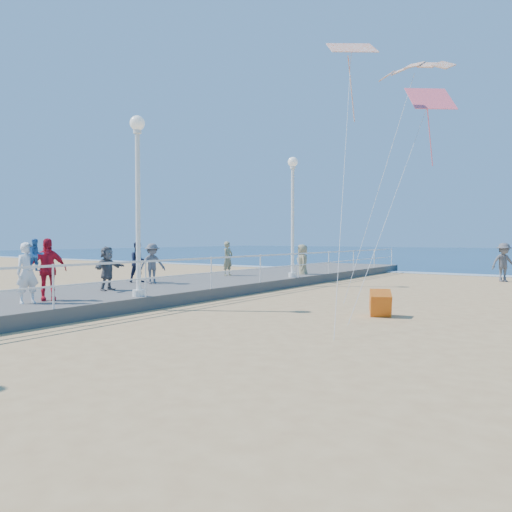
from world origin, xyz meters
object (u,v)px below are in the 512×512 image
Objects in this scene: lamp_post_far at (293,204)px; lamp_post_mid at (138,186)px; beach_walker_c at (302,263)px; woman_holding_toddler at (28,273)px; spectator_2 at (152,264)px; beach_walker_a at (504,262)px; box_kite at (380,305)px; spectator_7 at (139,262)px; spectator_5 at (107,268)px; spectator_3 at (47,269)px; toddler_held at (36,255)px; spectator_6 at (228,259)px.

lamp_post_mid is at bearing -90.00° from lamp_post_far.
lamp_post_mid is 11.23m from beach_walker_c.
spectator_2 is at bearing 26.46° from woman_holding_toddler.
box_kite is at bearing -133.26° from beach_walker_a.
lamp_post_far is 3.36× the size of spectator_7.
woman_holding_toddler is at bearing -41.94° from beach_walker_c.
lamp_post_mid is 3.40m from spectator_5.
spectator_2 is 0.97× the size of spectator_7.
toddler_held is at bearing -121.04° from spectator_3.
beach_walker_a is at bearing -11.89° from woman_holding_toddler.
spectator_3 reaches higher than box_kite.
spectator_7 is at bearing 112.11° from spectator_2.
lamp_post_mid is 5.51m from spectator_7.
toddler_held is 9.32m from box_kite.
spectator_7 is (-2.29, 5.41, -0.07)m from spectator_3.
beach_walker_a is at bearing 46.58° from lamp_post_far.
lamp_post_mid is 6.18× the size of toddler_held.
spectator_6 is 0.86× the size of beach_walker_c.
spectator_6 is at bearing -179.13° from beach_walker_a.
toddler_held is at bearing -112.33° from lamp_post_mid.
spectator_3 reaches higher than beach_walker_c.
lamp_post_far reaches higher than beach_walker_a.
lamp_post_far is 3.64× the size of spectator_5.
lamp_post_mid reaches higher than spectator_2.
spectator_7 reaches higher than spectator_6.
lamp_post_far is at bearing 90.00° from lamp_post_mid.
beach_walker_a is 1.04× the size of beach_walker_c.
spectator_7 reaches higher than spectator_2.
beach_walker_a is at bearing 4.45° from spectator_3.
toddler_held is (0.15, 0.15, 0.47)m from woman_holding_toddler.
spectator_2 is (-1.70, 5.79, -0.51)m from toddler_held.
lamp_post_far is 8.87× the size of box_kite.
lamp_post_mid is 2.79× the size of beach_walker_a.
spectator_6 is 0.83× the size of beach_walker_a.
spectator_2 is (-2.76, 3.19, -2.49)m from lamp_post_mid.
beach_walker_a is 14.01m from box_kite.
lamp_post_mid is at bearing -109.11° from spectator_2.
woman_holding_toddler reaches higher than spectator_5.
spectator_6 reaches higher than beach_walker_a.
beach_walker_c is 10.61m from box_kite.
spectator_2 is 16.99m from beach_walker_a.
woman_holding_toddler reaches higher than spectator_2.
spectator_7 is 0.83× the size of beach_walker_a.
woman_holding_toddler is 1.88× the size of toddler_held.
spectator_3 is at bearing -134.43° from spectator_7.
spectator_5 is (-0.96, 3.36, -0.08)m from woman_holding_toddler.
lamp_post_mid reaches higher than toddler_held.
toddler_held is at bearing -33.13° from woman_holding_toddler.
toddler_held is 13.51m from beach_walker_c.
beach_walker_c is 3.06× the size of box_kite.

